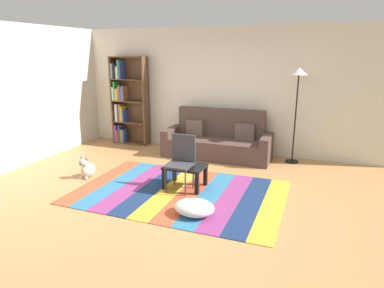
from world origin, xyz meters
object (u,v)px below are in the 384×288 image
couch (218,141)px  bookshelf (126,102)px  folding_chair (181,158)px  coffee_table (185,170)px  standing_lamp (298,84)px  pouf (194,208)px  dog (87,169)px  tv_remote (186,166)px

couch → bookshelf: 2.51m
couch → folding_chair: size_ratio=2.51×
coffee_table → standing_lamp: size_ratio=0.34×
coffee_table → pouf: size_ratio=1.15×
coffee_table → standing_lamp: 2.84m
couch → dog: couch is taller
coffee_table → pouf: bearing=-60.7°
coffee_table → pouf: 1.02m
coffee_table → dog: bearing=-174.3°
pouf → folding_chair: size_ratio=0.62×
standing_lamp → folding_chair: (-1.56, -2.11, -1.04)m
bookshelf → pouf: (2.90, -3.02, -0.90)m
dog → standing_lamp: bearing=33.6°
bookshelf → pouf: bearing=-46.2°
dog → folding_chair: bearing=3.5°
bookshelf → standing_lamp: size_ratio=1.10×
couch → tv_remote: size_ratio=15.07×
coffee_table → standing_lamp: standing_lamp is taller
coffee_table → pouf: (0.49, -0.87, -0.20)m
folding_chair → tv_remote: bearing=46.7°
bookshelf → folding_chair: size_ratio=2.31×
bookshelf → tv_remote: bearing=-41.9°
couch → bookshelf: size_ratio=1.09×
pouf → dog: dog is taller
standing_lamp → folding_chair: 2.82m
standing_lamp → tv_remote: size_ratio=12.60×
standing_lamp → folding_chair: size_ratio=2.10×
standing_lamp → folding_chair: bearing=-126.4°
folding_chair → standing_lamp: bearing=73.8°
couch → bookshelf: bookshelf is taller
couch → dog: size_ratio=5.69×
bookshelf → coffee_table: size_ratio=3.24×
pouf → tv_remote: bearing=119.0°
coffee_table → pouf: coffee_table is taller
standing_lamp → couch: bearing=-173.5°
couch → standing_lamp: 1.98m
standing_lamp → pouf: bearing=-109.6°
coffee_table → folding_chair: size_ratio=0.71×
pouf → couch: bearing=100.3°
dog → folding_chair: folding_chair is taller
standing_lamp → tv_remote: 2.82m
bookshelf → standing_lamp: bearing=-1.6°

